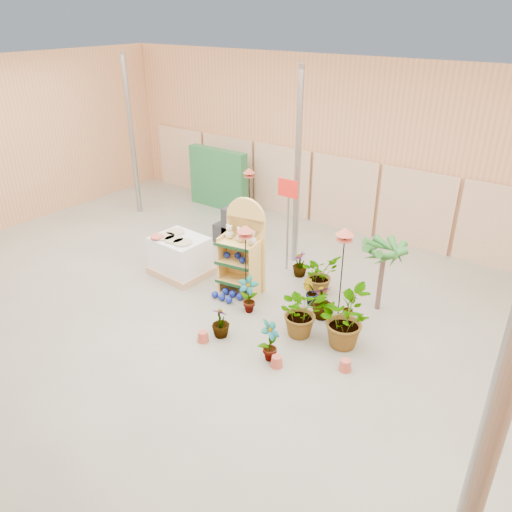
{
  "coord_description": "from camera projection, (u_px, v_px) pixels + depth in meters",
  "views": [
    {
      "loc": [
        5.63,
        -5.83,
        5.54
      ],
      "look_at": [
        0.3,
        1.5,
        1.0
      ],
      "focal_mm": 35.0,
      "sensor_mm": 36.0,
      "label": 1
    }
  ],
  "objects": [
    {
      "name": "room",
      "position": [
        225.0,
        205.0,
        9.33
      ],
      "size": [
        15.2,
        12.1,
        4.7
      ],
      "color": "slate",
      "rests_on": "ground"
    },
    {
      "name": "display_shelf",
      "position": [
        243.0,
        250.0,
        10.48
      ],
      "size": [
        0.95,
        0.69,
        2.1
      ],
      "rotation": [
        0.0,
        0.0,
        0.16
      ],
      "color": "#D7AC52",
      "rests_on": "ground"
    },
    {
      "name": "teddy_bears",
      "position": [
        241.0,
        236.0,
        10.23
      ],
      "size": [
        0.77,
        0.19,
        0.32
      ],
      "color": "beige",
      "rests_on": "display_shelf"
    },
    {
      "name": "gazing_balls_shelf",
      "position": [
        240.0,
        258.0,
        10.46
      ],
      "size": [
        0.77,
        0.26,
        0.15
      ],
      "color": "navy",
      "rests_on": "display_shelf"
    },
    {
      "name": "gazing_balls_floor",
      "position": [
        227.0,
        296.0,
        10.53
      ],
      "size": [
        0.63,
        0.39,
        0.15
      ],
      "color": "navy",
      "rests_on": "ground"
    },
    {
      "name": "pallet_stack",
      "position": [
        180.0,
        256.0,
        11.37
      ],
      "size": [
        1.33,
        1.13,
        0.94
      ],
      "rotation": [
        0.0,
        0.0,
        -0.06
      ],
      "color": "tan",
      "rests_on": "ground"
    },
    {
      "name": "charcoal_planters",
      "position": [
        232.0,
        228.0,
        12.86
      ],
      "size": [
        0.8,
        0.5,
        1.0
      ],
      "color": "black",
      "rests_on": "ground"
    },
    {
      "name": "trellis_stock",
      "position": [
        218.0,
        179.0,
        15.02
      ],
      "size": [
        2.0,
        0.3,
        1.8
      ],
      "primitive_type": "cube",
      "color": "#236534",
      "rests_on": "ground"
    },
    {
      "name": "offer_sign",
      "position": [
        288.0,
        207.0,
        11.06
      ],
      "size": [
        0.5,
        0.08,
        2.2
      ],
      "color": "gray",
      "rests_on": "ground"
    },
    {
      "name": "bird_table_front",
      "position": [
        245.0,
        231.0,
        9.75
      ],
      "size": [
        0.34,
        0.34,
        1.74
      ],
      "color": "black",
      "rests_on": "ground"
    },
    {
      "name": "bird_table_right",
      "position": [
        345.0,
        235.0,
        8.95
      ],
      "size": [
        0.34,
        0.34,
        2.02
      ],
      "color": "black",
      "rests_on": "ground"
    },
    {
      "name": "bird_table_back",
      "position": [
        249.0,
        172.0,
        13.48
      ],
      "size": [
        0.34,
        0.34,
        1.66
      ],
      "color": "black",
      "rests_on": "ground"
    },
    {
      "name": "palm",
      "position": [
        385.0,
        249.0,
        9.63
      ],
      "size": [
        0.7,
        0.7,
        1.59
      ],
      "color": "brown",
      "rests_on": "ground"
    },
    {
      "name": "potted_plant_0",
      "position": [
        248.0,
        295.0,
        9.95
      ],
      "size": [
        0.49,
        0.43,
        0.79
      ],
      "primitive_type": "imported",
      "rotation": [
        0.0,
        0.0,
        0.43
      ],
      "color": "#286724",
      "rests_on": "ground"
    },
    {
      "name": "potted_plant_2",
      "position": [
        302.0,
        311.0,
        9.22
      ],
      "size": [
        1.16,
        1.18,
        1.0
      ],
      "primitive_type": "imported",
      "rotation": [
        0.0,
        0.0,
        0.93
      ],
      "color": "#286724",
      "rests_on": "ground"
    },
    {
      "name": "potted_plant_3",
      "position": [
        322.0,
        301.0,
        9.78
      ],
      "size": [
        0.57,
        0.57,
        0.73
      ],
      "primitive_type": "imported",
      "rotation": [
        0.0,
        0.0,
        4.06
      ],
      "color": "#286724",
      "rests_on": "ground"
    },
    {
      "name": "potted_plant_4",
      "position": [
        349.0,
        304.0,
        9.77
      ],
      "size": [
        0.37,
        0.28,
        0.65
      ],
      "primitive_type": "imported",
      "rotation": [
        0.0,
        0.0,
        2.99
      ],
      "color": "#286724",
      "rests_on": "ground"
    },
    {
      "name": "potted_plant_5",
      "position": [
        310.0,
        292.0,
        10.24
      ],
      "size": [
        0.41,
        0.4,
        0.58
      ],
      "primitive_type": "imported",
      "rotation": [
        0.0,
        0.0,
        3.86
      ],
      "color": "#286724",
      "rests_on": "ground"
    },
    {
      "name": "potted_plant_6",
      "position": [
        320.0,
        274.0,
        10.61
      ],
      "size": [
        0.87,
        0.95,
        0.89
      ],
      "primitive_type": "imported",
      "rotation": [
        0.0,
        0.0,
        1.32
      ],
      "color": "#286724",
      "rests_on": "ground"
    },
    {
      "name": "potted_plant_7",
      "position": [
        221.0,
        322.0,
        9.24
      ],
      "size": [
        0.4,
        0.4,
        0.61
      ],
      "primitive_type": "imported",
      "rotation": [
        0.0,
        0.0,
        3.35
      ],
      "color": "#286724",
      "rests_on": "ground"
    },
    {
      "name": "potted_plant_8",
      "position": [
        270.0,
        341.0,
        8.56
      ],
      "size": [
        0.32,
        0.44,
        0.81
      ],
      "primitive_type": "imported",
      "rotation": [
        0.0,
        0.0,
        1.64
      ],
      "color": "#286724",
      "rests_on": "ground"
    },
    {
      "name": "potted_plant_10",
      "position": [
        343.0,
        318.0,
        8.92
      ],
      "size": [
        1.27,
        1.31,
        1.11
      ],
      "primitive_type": "imported",
      "rotation": [
        0.0,
        0.0,
        2.15
      ],
      "color": "#286724",
      "rests_on": "ground"
    },
    {
      "name": "potted_plant_11",
      "position": [
        300.0,
        264.0,
        11.34
      ],
      "size": [
        0.45,
        0.45,
        0.6
      ],
      "primitive_type": "imported",
      "rotation": [
        0.0,
        0.0,
        5.19
      ],
      "color": "#286724",
      "rests_on": "ground"
    }
  ]
}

